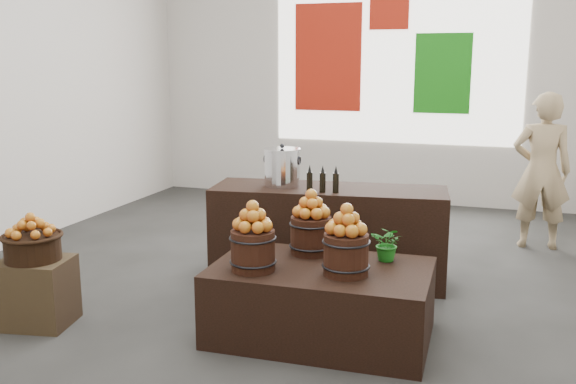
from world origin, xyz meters
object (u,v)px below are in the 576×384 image
(crate, at_px, (36,292))
(shopper, at_px, (541,171))
(display_table, at_px, (321,302))
(stock_pot_left, at_px, (282,168))
(wicker_basket, at_px, (33,248))
(counter, at_px, (328,234))

(crate, relative_size, shopper, 0.31)
(display_table, relative_size, stock_pot_left, 4.77)
(display_table, relative_size, shopper, 0.93)
(crate, height_order, stock_pot_left, stock_pot_left)
(wicker_basket, xyz_separation_m, stock_pot_left, (1.32, 1.56, 0.39))
(counter, height_order, shopper, shopper)
(shopper, bearing_deg, crate, 37.71)
(wicker_basket, bearing_deg, shopper, 42.93)
(shopper, bearing_deg, display_table, 56.69)
(crate, distance_m, wicker_basket, 0.33)
(stock_pot_left, xyz_separation_m, shopper, (2.15, 1.67, -0.17))
(wicker_basket, distance_m, shopper, 4.74)
(crate, relative_size, display_table, 0.33)
(stock_pot_left, bearing_deg, shopper, 37.80)
(crate, bearing_deg, shopper, 42.93)
(display_table, bearing_deg, stock_pot_left, 119.07)
(crate, relative_size, wicker_basket, 1.25)
(display_table, distance_m, counter, 1.21)
(wicker_basket, xyz_separation_m, counter, (1.72, 1.61, -0.17))
(crate, relative_size, stock_pot_left, 1.58)
(counter, relative_size, shopper, 1.26)
(crate, xyz_separation_m, shopper, (3.47, 3.23, 0.54))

